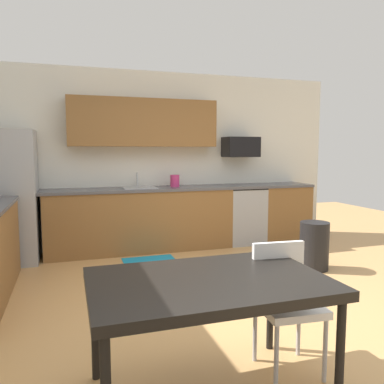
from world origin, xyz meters
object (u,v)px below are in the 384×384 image
at_px(refrigerator, 7,197).
at_px(microwave, 241,147).
at_px(kettle, 175,181).
at_px(trash_bin, 314,246).
at_px(oven_range, 242,215).
at_px(dining_table, 208,288).
at_px(chair_near_table, 285,295).

height_order(refrigerator, microwave, refrigerator).
bearing_deg(kettle, trash_bin, -50.09).
bearing_deg(oven_range, trash_bin, -81.17).
xyz_separation_m(dining_table, kettle, (0.78, 3.61, 0.34)).
relative_size(refrigerator, kettle, 8.80).
distance_m(trash_bin, kettle, 2.25).
height_order(chair_near_table, trash_bin, chair_near_table).
distance_m(refrigerator, chair_near_table, 3.99).
relative_size(dining_table, trash_bin, 2.33).
xyz_separation_m(chair_near_table, kettle, (0.16, 3.45, 0.52)).
bearing_deg(dining_table, microwave, 62.55).
distance_m(microwave, kettle, 1.24).
height_order(microwave, chair_near_table, microwave).
bearing_deg(trash_bin, refrigerator, 157.89).
xyz_separation_m(refrigerator, microwave, (3.46, 0.18, 0.67)).
height_order(dining_table, chair_near_table, chair_near_table).
height_order(oven_range, microwave, microwave).
height_order(refrigerator, trash_bin, refrigerator).
relative_size(trash_bin, kettle, 3.00).
height_order(microwave, dining_table, microwave).
xyz_separation_m(oven_range, microwave, (0.00, 0.10, 1.09)).
relative_size(refrigerator, chair_near_table, 2.07).
xyz_separation_m(refrigerator, kettle, (2.34, 0.13, 0.14)).
distance_m(oven_range, chair_near_table, 3.64).
xyz_separation_m(dining_table, trash_bin, (2.15, 1.97, -0.38)).
height_order(dining_table, kettle, kettle).
distance_m(refrigerator, oven_range, 3.48).
bearing_deg(dining_table, trash_bin, 42.58).
height_order(refrigerator, dining_table, refrigerator).
xyz_separation_m(microwave, dining_table, (-1.90, -3.66, -0.87)).
bearing_deg(oven_range, kettle, 177.45).
bearing_deg(refrigerator, trash_bin, -22.11).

